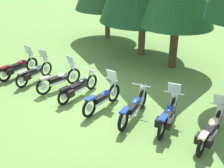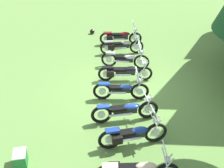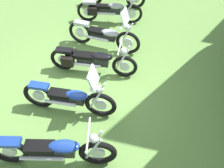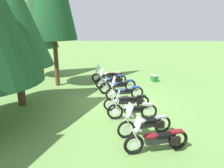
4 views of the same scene
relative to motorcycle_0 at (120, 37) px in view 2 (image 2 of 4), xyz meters
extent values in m
plane|color=#608C42|center=(4.36, 0.96, -0.47)|extent=(80.00, 80.00, 0.00)
torus|color=black|center=(-0.18, 0.80, -0.11)|extent=(0.26, 0.71, 0.70)
cylinder|color=silver|center=(-0.18, 0.80, -0.11)|extent=(0.11, 0.27, 0.27)
torus|color=black|center=(0.16, -0.75, -0.11)|extent=(0.26, 0.71, 0.70)
cylinder|color=silver|center=(0.16, -0.75, -0.11)|extent=(0.11, 0.27, 0.27)
cube|color=black|center=(-0.01, 0.02, 0.00)|extent=(0.38, 0.81, 0.25)
ellipsoid|color=maroon|center=(-0.05, 0.24, 0.15)|extent=(0.39, 0.60, 0.20)
cube|color=black|center=(0.04, -0.19, 0.12)|extent=(0.36, 0.56, 0.10)
cube|color=maroon|center=(0.15, -0.67, 0.21)|extent=(0.29, 0.47, 0.08)
cylinder|color=silver|center=(-0.25, 0.72, 0.18)|extent=(0.12, 0.34, 0.65)
cylinder|color=silver|center=(-0.08, 0.75, 0.18)|extent=(0.12, 0.34, 0.65)
cylinder|color=silver|center=(-0.15, 0.66, 0.52)|extent=(0.60, 0.16, 0.04)
sphere|color=silver|center=(-0.17, 0.75, 0.40)|extent=(0.20, 0.20, 0.17)
cylinder|color=silver|center=(0.16, -0.12, -0.09)|extent=(0.25, 0.78, 0.08)
cube|color=silver|center=(-0.15, 0.68, 0.70)|extent=(0.46, 0.24, 0.39)
cube|color=black|center=(-0.05, -0.59, -0.01)|extent=(0.21, 0.34, 0.26)
cube|color=black|center=(0.29, -0.52, -0.01)|extent=(0.21, 0.34, 0.26)
torus|color=black|center=(0.86, 1.00, -0.11)|extent=(0.29, 0.71, 0.71)
cylinder|color=silver|center=(0.86, 1.00, -0.11)|extent=(0.13, 0.28, 0.28)
torus|color=black|center=(1.29, -0.45, -0.11)|extent=(0.29, 0.71, 0.71)
cylinder|color=silver|center=(1.29, -0.45, -0.11)|extent=(0.13, 0.28, 0.28)
cube|color=black|center=(1.07, 0.28, -0.01)|extent=(0.38, 0.77, 0.24)
ellipsoid|color=#9EA0A8|center=(1.01, 0.48, 0.14)|extent=(0.36, 0.57, 0.18)
cube|color=black|center=(1.13, 0.08, 0.11)|extent=(0.34, 0.54, 0.10)
cube|color=#9EA0A8|center=(1.26, -0.37, 0.23)|extent=(0.28, 0.47, 0.08)
cylinder|color=silver|center=(0.81, 0.93, 0.19)|extent=(0.14, 0.33, 0.65)
cylinder|color=silver|center=(0.94, 0.96, 0.19)|extent=(0.14, 0.33, 0.65)
cylinder|color=silver|center=(0.90, 0.87, 0.52)|extent=(0.63, 0.22, 0.04)
sphere|color=silver|center=(0.87, 0.95, 0.40)|extent=(0.21, 0.21, 0.17)
cylinder|color=silver|center=(1.22, 0.15, -0.09)|extent=(0.29, 0.74, 0.08)
cube|color=silver|center=(0.89, 0.89, 0.70)|extent=(0.47, 0.27, 0.39)
cube|color=black|center=(1.10, -0.29, -0.01)|extent=(0.22, 0.35, 0.26)
cube|color=black|center=(1.36, -0.22, -0.01)|extent=(0.22, 0.35, 0.26)
torus|color=black|center=(2.46, 1.43, -0.10)|extent=(0.12, 0.74, 0.73)
cylinder|color=silver|center=(2.46, 1.43, -0.10)|extent=(0.06, 0.29, 0.29)
torus|color=black|center=(2.52, -0.09, -0.10)|extent=(0.12, 0.74, 0.73)
cylinder|color=silver|center=(2.52, -0.09, -0.10)|extent=(0.06, 0.29, 0.29)
cube|color=black|center=(2.49, 0.67, -0.01)|extent=(0.25, 0.76, 0.20)
ellipsoid|color=#9EA0A8|center=(2.48, 0.88, 0.12)|extent=(0.30, 0.55, 0.16)
cube|color=black|center=(2.50, 0.46, 0.09)|extent=(0.28, 0.51, 0.10)
cube|color=#9EA0A8|center=(2.52, -0.01, 0.25)|extent=(0.22, 0.45, 0.08)
cylinder|color=silver|center=(2.38, 1.37, 0.20)|extent=(0.06, 0.34, 0.65)
cylinder|color=silver|center=(2.55, 1.37, 0.20)|extent=(0.06, 0.34, 0.65)
cylinder|color=silver|center=(2.47, 1.29, 0.54)|extent=(0.74, 0.06, 0.04)
sphere|color=silver|center=(2.46, 1.38, 0.42)|extent=(0.18, 0.18, 0.17)
cylinder|color=silver|center=(2.64, 0.51, -0.08)|extent=(0.11, 0.76, 0.08)
cube|color=silver|center=(2.47, 1.31, 0.72)|extent=(0.45, 0.17, 0.39)
torus|color=black|center=(3.44, 1.69, -0.13)|extent=(0.24, 0.68, 0.67)
cylinder|color=silver|center=(3.44, 1.69, -0.13)|extent=(0.10, 0.26, 0.26)
torus|color=black|center=(3.80, 0.04, -0.13)|extent=(0.24, 0.68, 0.67)
cylinder|color=silver|center=(3.80, 0.04, -0.13)|extent=(0.10, 0.26, 0.26)
cube|color=black|center=(3.62, 0.86, -0.02)|extent=(0.39, 0.86, 0.24)
ellipsoid|color=black|center=(3.57, 1.09, 0.13)|extent=(0.40, 0.64, 0.19)
cube|color=black|center=(3.67, 0.63, 0.10)|extent=(0.37, 0.60, 0.10)
cube|color=black|center=(3.78, 0.11, 0.19)|extent=(0.29, 0.47, 0.08)
cylinder|color=silver|center=(3.37, 1.61, 0.17)|extent=(0.11, 0.34, 0.65)
cylinder|color=silver|center=(3.53, 1.65, 0.17)|extent=(0.11, 0.34, 0.65)
cylinder|color=silver|center=(3.47, 1.55, 0.51)|extent=(0.68, 0.18, 0.04)
sphere|color=silver|center=(3.45, 1.64, 0.39)|extent=(0.20, 0.20, 0.17)
cylinder|color=silver|center=(3.79, 0.71, -0.11)|extent=(0.26, 0.83, 0.08)
cube|color=black|center=(3.59, 0.19, -0.03)|extent=(0.21, 0.34, 0.26)
cube|color=black|center=(3.93, 0.27, -0.03)|extent=(0.21, 0.34, 0.26)
torus|color=black|center=(4.89, 1.64, -0.10)|extent=(0.25, 0.74, 0.73)
cylinder|color=silver|center=(4.89, 1.64, -0.10)|extent=(0.10, 0.29, 0.28)
torus|color=black|center=(5.18, 0.20, -0.10)|extent=(0.25, 0.74, 0.73)
cylinder|color=silver|center=(5.18, 0.20, -0.10)|extent=(0.10, 0.29, 0.28)
cube|color=black|center=(5.03, 0.92, -0.01)|extent=(0.35, 0.76, 0.20)
ellipsoid|color=navy|center=(4.99, 1.12, 0.11)|extent=(0.36, 0.56, 0.16)
cube|color=black|center=(5.07, 0.72, 0.08)|extent=(0.34, 0.52, 0.10)
cube|color=navy|center=(5.16, 0.28, 0.24)|extent=(0.28, 0.47, 0.08)
cylinder|color=silver|center=(4.82, 1.56, 0.20)|extent=(0.11, 0.34, 0.65)
cylinder|color=silver|center=(4.98, 1.59, 0.20)|extent=(0.11, 0.34, 0.65)
cylinder|color=silver|center=(4.91, 1.50, 0.54)|extent=(0.60, 0.15, 0.04)
sphere|color=silver|center=(4.90, 1.59, 0.42)|extent=(0.20, 0.20, 0.17)
cylinder|color=silver|center=(5.19, 0.79, -0.08)|extent=(0.22, 0.73, 0.08)
cube|color=silver|center=(4.91, 1.52, 0.72)|extent=(0.46, 0.24, 0.39)
torus|color=black|center=(5.99, 2.07, -0.10)|extent=(0.37, 0.73, 0.74)
cylinder|color=silver|center=(5.99, 2.07, -0.10)|extent=(0.15, 0.28, 0.28)
torus|color=black|center=(6.60, 0.50, -0.10)|extent=(0.37, 0.73, 0.74)
cylinder|color=silver|center=(6.60, 0.50, -0.10)|extent=(0.15, 0.28, 0.28)
cube|color=black|center=(6.30, 1.28, 0.00)|extent=(0.51, 0.86, 0.21)
ellipsoid|color=navy|center=(6.21, 1.50, 0.13)|extent=(0.48, 0.66, 0.17)
cube|color=black|center=(6.38, 1.07, 0.10)|extent=(0.45, 0.61, 0.10)
cube|color=navy|center=(6.57, 0.57, 0.25)|extent=(0.35, 0.48, 0.08)
cylinder|color=silver|center=(5.94, 1.99, 0.20)|extent=(0.16, 0.33, 0.65)
cylinder|color=silver|center=(6.09, 2.05, 0.20)|extent=(0.16, 0.33, 0.65)
cylinder|color=silver|center=(6.04, 1.94, 0.54)|extent=(0.68, 0.29, 0.04)
sphere|color=silver|center=(6.01, 2.03, 0.42)|extent=(0.22, 0.22, 0.17)
cylinder|color=silver|center=(6.49, 1.16, -0.08)|extent=(0.37, 0.81, 0.08)
torus|color=black|center=(7.16, 2.42, -0.09)|extent=(0.40, 0.74, 0.76)
cylinder|color=silver|center=(7.16, 2.42, -0.09)|extent=(0.16, 0.29, 0.30)
torus|color=black|center=(7.76, 1.04, -0.09)|extent=(0.40, 0.74, 0.76)
cylinder|color=silver|center=(7.76, 1.04, -0.09)|extent=(0.16, 0.29, 0.30)
cube|color=black|center=(7.46, 1.73, 0.00)|extent=(0.51, 0.78, 0.20)
ellipsoid|color=navy|center=(7.38, 1.92, 0.13)|extent=(0.47, 0.60, 0.16)
cube|color=black|center=(7.54, 1.54, 0.10)|extent=(0.44, 0.56, 0.10)
cube|color=navy|center=(7.73, 1.11, 0.27)|extent=(0.37, 0.49, 0.08)
cylinder|color=silver|center=(7.11, 2.33, 0.21)|extent=(0.17, 0.33, 0.65)
cylinder|color=silver|center=(7.26, 2.40, 0.21)|extent=(0.17, 0.33, 0.65)
cylinder|color=silver|center=(7.22, 2.29, 0.55)|extent=(0.64, 0.30, 0.04)
sphere|color=silver|center=(7.18, 2.38, 0.43)|extent=(0.22, 0.22, 0.17)
cylinder|color=silver|center=(7.66, 1.64, -0.07)|extent=(0.37, 0.72, 0.08)
cube|color=silver|center=(7.21, 2.31, 0.73)|extent=(0.46, 0.31, 0.39)
cube|color=black|center=(7.51, 1.15, 0.01)|extent=(0.26, 0.35, 0.26)
cube|color=black|center=(7.85, 1.30, 0.01)|extent=(0.26, 0.35, 0.26)
ellipsoid|color=beige|center=(8.80, 2.27, 0.13)|extent=(0.40, 0.63, 0.19)
cube|color=black|center=(8.91, 1.82, 0.10)|extent=(0.37, 0.59, 0.10)
cube|color=beige|center=(9.03, 1.31, 0.19)|extent=(0.30, 0.47, 0.08)
cylinder|color=silver|center=(8.60, 2.77, 0.17)|extent=(0.12, 0.34, 0.65)
cylinder|color=silver|center=(8.75, 2.81, 0.17)|extent=(0.12, 0.34, 0.65)
cylinder|color=silver|center=(8.69, 2.71, 0.51)|extent=(0.66, 0.19, 0.04)
sphere|color=silver|center=(8.67, 2.80, 0.39)|extent=(0.21, 0.21, 0.17)
cube|color=silver|center=(8.69, 2.73, 0.69)|extent=(0.46, 0.25, 0.39)
cube|color=black|center=(8.84, 1.39, -0.03)|extent=(0.21, 0.34, 0.26)
cube|color=#1E7233|center=(8.92, -1.42, -0.25)|extent=(0.57, 0.51, 0.43)
cube|color=silver|center=(8.92, -1.42, -0.01)|extent=(0.58, 0.52, 0.04)
sphere|color=black|center=(-1.15, -1.88, -0.33)|extent=(0.28, 0.28, 0.28)
camera|label=1|loc=(12.38, -5.23, 4.99)|focal=46.51mm
camera|label=2|loc=(14.24, 2.42, 6.23)|focal=46.20mm
camera|label=3|loc=(8.07, 3.21, 4.19)|focal=39.74mm
camera|label=4|loc=(-6.35, 1.38, 3.77)|focal=34.12mm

